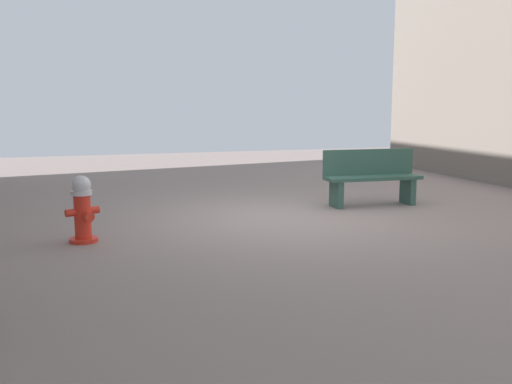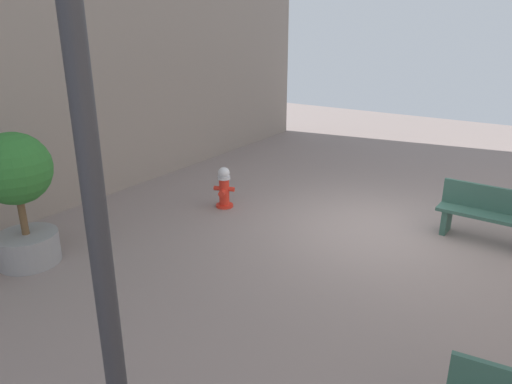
% 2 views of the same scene
% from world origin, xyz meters
% --- Properties ---
extents(ground_plane, '(23.40, 23.40, 0.00)m').
position_xyz_m(ground_plane, '(0.00, 0.00, 0.00)').
color(ground_plane, gray).
extents(fire_hydrant, '(0.43, 0.42, 0.85)m').
position_xyz_m(fire_hydrant, '(2.97, 0.65, 0.42)').
color(fire_hydrant, red).
rests_on(fire_hydrant, ground_plane).
extents(bench_near, '(1.68, 0.51, 0.95)m').
position_xyz_m(bench_near, '(-1.79, -0.62, 0.50)').
color(bench_near, '#33594C').
rests_on(bench_near, ground_plane).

